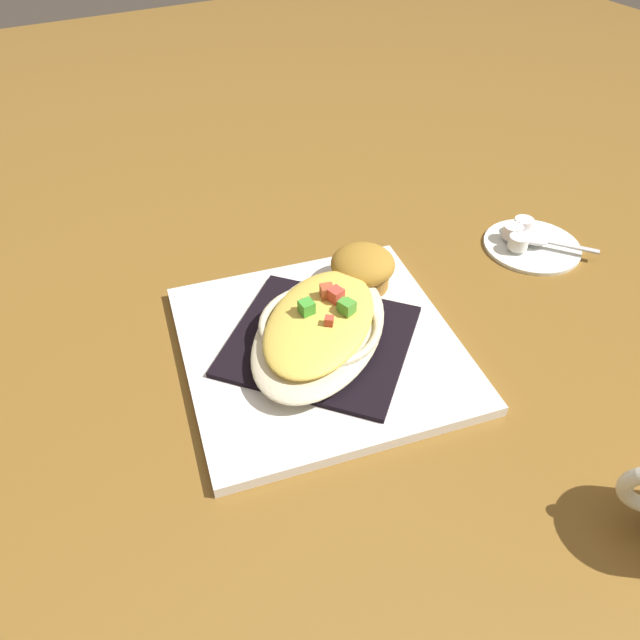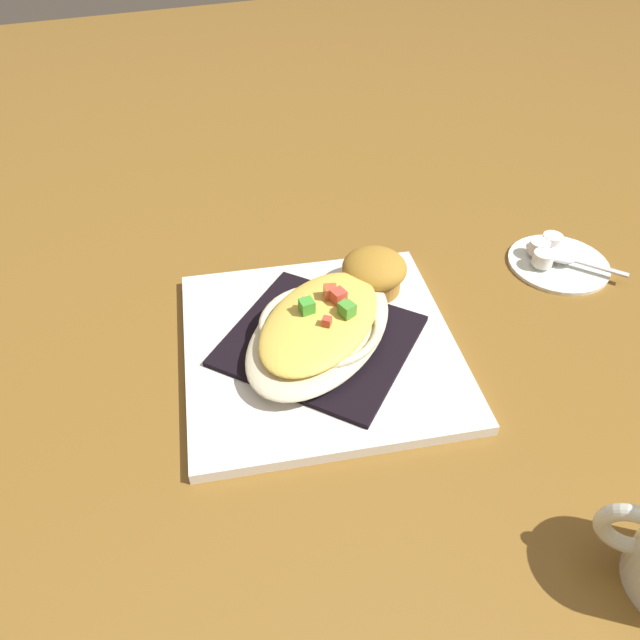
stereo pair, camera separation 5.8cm
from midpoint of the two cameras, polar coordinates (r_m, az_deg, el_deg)
ground_plane at (r=0.61m, az=2.73°, el=-3.04°), size 2.60×2.60×0.00m
square_plate at (r=0.61m, az=2.75°, el=-2.65°), size 0.31×0.31×0.01m
folded_napkin at (r=0.60m, az=2.77°, el=-2.06°), size 0.23×0.23×0.01m
gratin_dish at (r=0.59m, az=2.84°, el=-0.70°), size 0.23×0.22×0.05m
muffin at (r=0.66m, az=7.68°, el=4.44°), size 0.07×0.07×0.05m
creamer_saucer at (r=0.78m, az=23.70°, el=4.95°), size 0.12×0.12×0.01m
spoon at (r=0.78m, az=24.16°, el=5.41°), size 0.07×0.08×0.01m
creamer_cup_0 at (r=0.80m, az=23.11°, el=6.82°), size 0.02×0.02×0.02m
creamer_cup_1 at (r=0.78m, az=22.09°, el=6.33°), size 0.02×0.02×0.02m
creamer_cup_2 at (r=0.76m, az=22.47°, el=5.32°), size 0.02×0.02×0.02m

